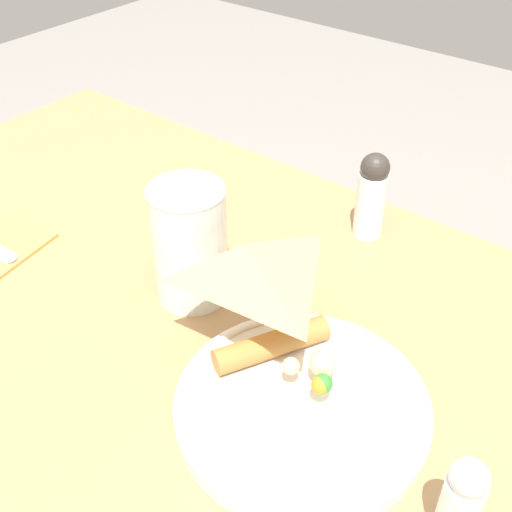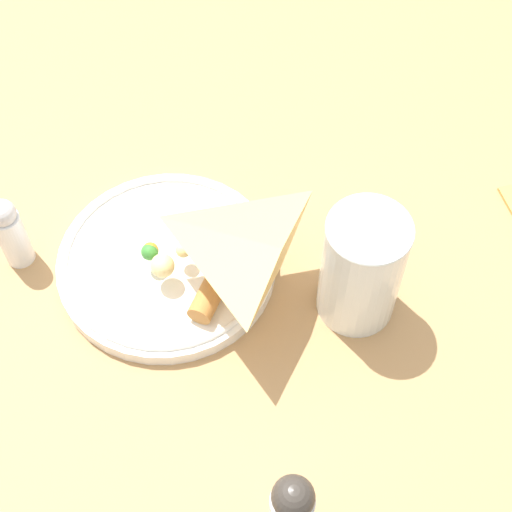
# 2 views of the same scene
# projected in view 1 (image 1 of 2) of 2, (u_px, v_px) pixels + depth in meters

# --- Properties ---
(dining_table) EXTENTS (1.24, 0.83, 0.77)m
(dining_table) POSITION_uv_depth(u_px,v_px,m) (188.00, 488.00, 0.62)
(dining_table) COLOR #A87F51
(dining_table) RESTS_ON ground_plane
(plate_pizza) EXTENTS (0.22, 0.22, 0.05)m
(plate_pizza) POSITION_uv_depth(u_px,v_px,m) (301.00, 399.00, 0.55)
(plate_pizza) COLOR white
(plate_pizza) RESTS_ON dining_table
(milk_glass) EXTENTS (0.08, 0.08, 0.13)m
(milk_glass) POSITION_uv_depth(u_px,v_px,m) (190.00, 247.00, 0.65)
(milk_glass) COLOR white
(milk_glass) RESTS_ON dining_table
(salt_shaker) EXTENTS (0.03, 0.03, 0.09)m
(salt_shaker) POSITION_uv_depth(u_px,v_px,m) (461.00, 504.00, 0.44)
(salt_shaker) COLOR white
(salt_shaker) RESTS_ON dining_table
(pepper_shaker) EXTENTS (0.04, 0.04, 0.11)m
(pepper_shaker) POSITION_uv_depth(u_px,v_px,m) (372.00, 195.00, 0.74)
(pepper_shaker) COLOR white
(pepper_shaker) RESTS_ON dining_table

